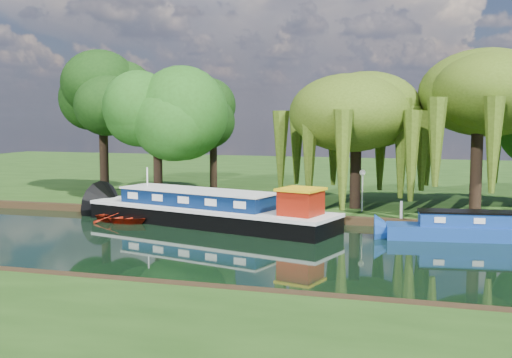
% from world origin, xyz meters
% --- Properties ---
extents(ground, '(120.00, 120.00, 0.00)m').
position_xyz_m(ground, '(0.00, 0.00, 0.00)').
color(ground, black).
extents(far_bank, '(120.00, 52.00, 0.45)m').
position_xyz_m(far_bank, '(0.00, 34.00, 0.23)').
color(far_bank, '#1D3D10').
rests_on(far_bank, ground).
extents(dutch_barge, '(15.87, 7.42, 3.27)m').
position_xyz_m(dutch_barge, '(-7.52, 5.60, 0.81)').
color(dutch_barge, black).
rests_on(dutch_barge, ground).
extents(narrowboat, '(11.01, 3.28, 1.58)m').
position_xyz_m(narrowboat, '(7.90, 5.58, 0.56)').
color(narrowboat, navy).
rests_on(narrowboat, ground).
extents(red_dinghy, '(3.95, 3.20, 0.72)m').
position_xyz_m(red_dinghy, '(-12.87, 5.04, 0.00)').
color(red_dinghy, maroon).
rests_on(red_dinghy, ground).
extents(willow_left, '(6.73, 6.73, 8.06)m').
position_xyz_m(willow_left, '(-0.10, 11.73, 6.31)').
color(willow_left, black).
rests_on(willow_left, far_bank).
extents(willow_right, '(7.35, 7.35, 8.96)m').
position_xyz_m(willow_right, '(7.09, 11.71, 6.99)').
color(willow_right, black).
rests_on(willow_right, far_bank).
extents(tree_far_left, '(5.47, 5.47, 8.81)m').
position_xyz_m(tree_far_left, '(-13.23, 10.69, 6.47)').
color(tree_far_left, black).
rests_on(tree_far_left, far_bank).
extents(tree_far_back, '(5.77, 5.77, 9.70)m').
position_xyz_m(tree_far_back, '(-19.93, 15.22, 7.20)').
color(tree_far_back, black).
rests_on(tree_far_back, far_bank).
extents(tree_far_mid, '(4.95, 4.95, 8.10)m').
position_xyz_m(tree_far_mid, '(-11.83, 17.58, 6.04)').
color(tree_far_mid, black).
rests_on(tree_far_mid, far_bank).
extents(lamppost, '(0.36, 0.36, 2.56)m').
position_xyz_m(lamppost, '(0.50, 10.50, 2.42)').
color(lamppost, silver).
rests_on(lamppost, far_bank).
extents(mooring_posts, '(19.16, 0.16, 1.00)m').
position_xyz_m(mooring_posts, '(-0.50, 8.40, 0.95)').
color(mooring_posts, silver).
rests_on(mooring_posts, far_bank).
extents(reeds_near, '(33.70, 1.50, 1.10)m').
position_xyz_m(reeds_near, '(6.87, -7.57, 0.55)').
color(reeds_near, '#1A5316').
rests_on(reeds_near, ground).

